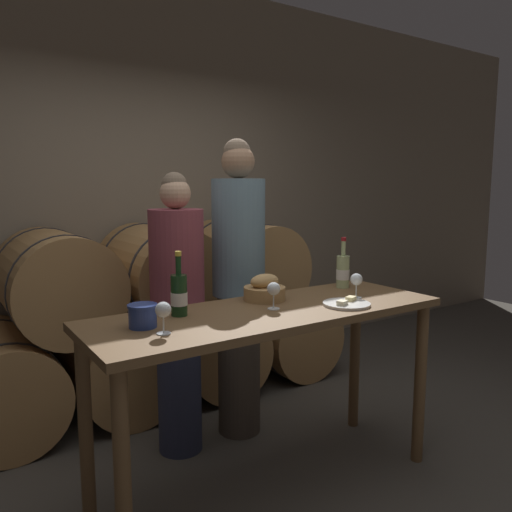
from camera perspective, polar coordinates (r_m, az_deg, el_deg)
The scene contains 14 objects.
ground_plane at distance 2.86m, azimuth 1.54°, elevation -24.87°, with size 10.00×10.00×0.00m, color #4C473F.
stone_wall_back at distance 4.18m, azimuth -14.42°, elevation 8.42°, with size 10.00×0.12×3.20m.
barrel_stack at distance 3.75m, azimuth -10.86°, elevation -6.99°, with size 2.81×0.94×1.28m.
tasting_table at distance 2.51m, azimuth 1.61°, elevation -9.10°, with size 1.82×0.63×0.95m.
person_left at distance 2.91m, azimuth -8.92°, elevation -6.40°, with size 0.31×0.31×1.63m.
person_right at distance 3.08m, azimuth -2.00°, elevation -3.36°, with size 0.32×0.32×1.83m.
wine_bottle_red at distance 2.36m, azimuth -8.79°, elevation -4.37°, with size 0.08×0.08×0.30m.
wine_bottle_white at distance 3.01m, azimuth 9.90°, elevation -1.71°, with size 0.08×0.08×0.30m.
blue_crock at distance 2.21m, azimuth -12.83°, elevation -6.55°, with size 0.13×0.13×0.10m.
bread_basket at distance 2.66m, azimuth 0.98°, elevation -3.91°, with size 0.22×0.22×0.14m.
cheese_plate at distance 2.59m, azimuth 10.32°, elevation -5.38°, with size 0.24×0.24×0.04m.
wine_glass_far_left at distance 2.08m, azimuth -10.56°, elevation -6.20°, with size 0.07×0.07×0.14m.
wine_glass_left at distance 2.46m, azimuth 2.03°, elevation -3.89°, with size 0.07×0.07×0.14m.
wine_glass_center at distance 2.75m, azimuth 11.41°, elevation -2.75°, with size 0.07×0.07×0.14m.
Camera 1 is at (-1.39, -1.96, 1.56)m, focal length 35.00 mm.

